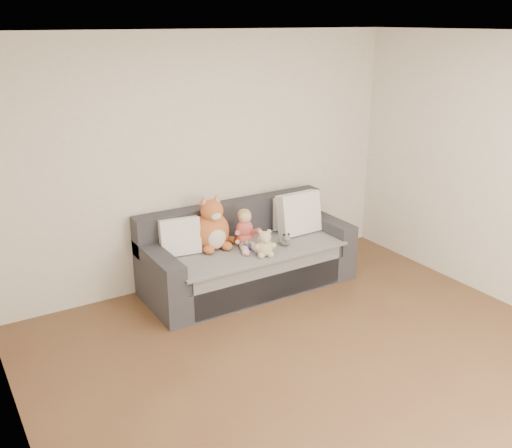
{
  "coord_description": "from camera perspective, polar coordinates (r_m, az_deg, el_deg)",
  "views": [
    {
      "loc": [
        -2.56,
        -2.72,
        2.69
      ],
      "look_at": [
        0.24,
        1.87,
        0.75
      ],
      "focal_mm": 40.0,
      "sensor_mm": 36.0,
      "label": 1
    }
  ],
  "objects": [
    {
      "name": "sippy_cup",
      "position": [
        5.77,
        -0.95,
        -2.15
      ],
      "size": [
        0.1,
        0.07,
        0.11
      ],
      "rotation": [
        0.0,
        0.0,
        -0.15
      ],
      "color": "#693187",
      "rests_on": "sofa"
    },
    {
      "name": "cushion_right_back",
      "position": [
        6.34,
        3.44,
        1.07
      ],
      "size": [
        0.43,
        0.32,
        0.37
      ],
      "rotation": [
        0.0,
        0.0,
        -0.4
      ],
      "color": "silver",
      "rests_on": "sofa"
    },
    {
      "name": "plush_cat",
      "position": [
        5.81,
        -4.41,
        -0.42
      ],
      "size": [
        0.47,
        0.4,
        0.59
      ],
      "rotation": [
        0.0,
        0.0,
        -0.04
      ],
      "color": "#B55628",
      "rests_on": "sofa"
    },
    {
      "name": "sofa",
      "position": [
        6.03,
        -0.94,
        -3.42
      ],
      "size": [
        2.2,
        0.94,
        0.85
      ],
      "color": "#2D2D32",
      "rests_on": "ground"
    },
    {
      "name": "cushion_right_front",
      "position": [
        6.21,
        4.31,
        1.08
      ],
      "size": [
        0.5,
        0.24,
        0.47
      ],
      "rotation": [
        0.0,
        0.0,
        0.04
      ],
      "color": "silver",
      "rests_on": "sofa"
    },
    {
      "name": "teddy_bear",
      "position": [
        5.62,
        0.9,
        -2.16
      ],
      "size": [
        0.22,
        0.17,
        0.28
      ],
      "rotation": [
        0.0,
        0.0,
        -0.32
      ],
      "color": "tan",
      "rests_on": "sofa"
    },
    {
      "name": "plush_cow",
      "position": [
        5.91,
        2.89,
        -1.58
      ],
      "size": [
        0.12,
        0.19,
        0.15
      ],
      "rotation": [
        0.0,
        0.0,
        -0.26
      ],
      "color": "white",
      "rests_on": "sofa"
    },
    {
      "name": "cushion_left",
      "position": [
        5.7,
        -7.61,
        -1.25
      ],
      "size": [
        0.42,
        0.24,
        0.38
      ],
      "rotation": [
        0.0,
        0.0,
        -0.16
      ],
      "color": "silver",
      "rests_on": "sofa"
    },
    {
      "name": "room_shell",
      "position": [
        4.29,
        7.37,
        0.75
      ],
      "size": [
        5.0,
        5.0,
        5.0
      ],
      "color": "brown",
      "rests_on": "ground"
    },
    {
      "name": "toddler",
      "position": [
        5.84,
        -1.06,
        -0.72
      ],
      "size": [
        0.28,
        0.41,
        0.4
      ],
      "rotation": [
        0.0,
        0.0,
        -0.24
      ],
      "color": "#CA4748",
      "rests_on": "sofa"
    }
  ]
}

